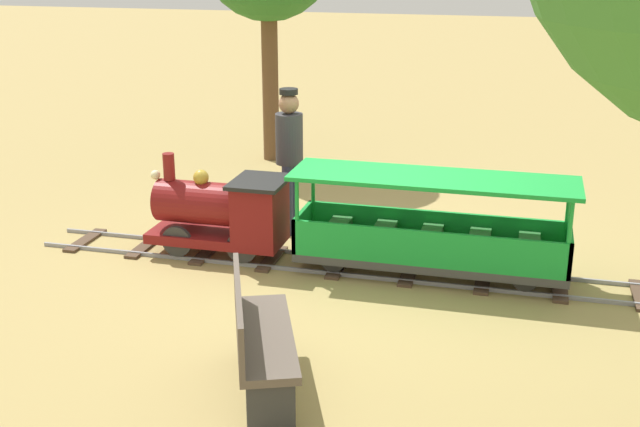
{
  "coord_description": "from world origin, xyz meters",
  "views": [
    {
      "loc": [
        -7.27,
        -1.64,
        3.09
      ],
      "look_at": [
        0.0,
        0.27,
        0.55
      ],
      "focal_mm": 45.1,
      "sensor_mm": 36.0,
      "label": 1
    }
  ],
  "objects_px": {
    "park_bench": "(258,338)",
    "conductor_person": "(289,149)",
    "passenger_car": "(431,235)",
    "locomotive": "(224,211)"
  },
  "relations": [
    {
      "from": "locomotive",
      "to": "park_bench",
      "type": "relative_size",
      "value": 1.07
    },
    {
      "from": "passenger_car",
      "to": "conductor_person",
      "type": "distance_m",
      "value": 1.96
    },
    {
      "from": "locomotive",
      "to": "park_bench",
      "type": "xyz_separation_m",
      "value": [
        -2.41,
        -1.19,
        -0.07
      ]
    },
    {
      "from": "locomotive",
      "to": "passenger_car",
      "type": "height_order",
      "value": "locomotive"
    },
    {
      "from": "locomotive",
      "to": "conductor_person",
      "type": "height_order",
      "value": "conductor_person"
    },
    {
      "from": "park_bench",
      "to": "conductor_person",
      "type": "bearing_deg",
      "value": 12.81
    },
    {
      "from": "locomotive",
      "to": "passenger_car",
      "type": "distance_m",
      "value": 2.12
    },
    {
      "from": "passenger_car",
      "to": "locomotive",
      "type": "bearing_deg",
      "value": 90.0
    },
    {
      "from": "passenger_car",
      "to": "park_bench",
      "type": "relative_size",
      "value": 1.99
    },
    {
      "from": "conductor_person",
      "to": "park_bench",
      "type": "height_order",
      "value": "conductor_person"
    }
  ]
}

